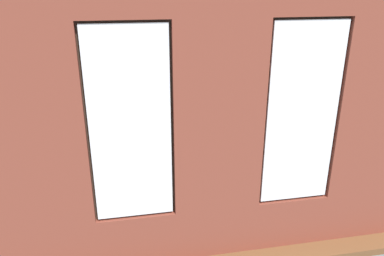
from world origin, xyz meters
name	(u,v)px	position (x,y,z in m)	size (l,w,h in m)	color
ground_plane	(185,171)	(0.00, 0.00, -0.05)	(6.44, 5.44, 0.10)	brown
brick_wall_with_windows	(218,143)	(0.00, 2.34, 1.55)	(5.84, 0.30, 3.19)	brown
white_wall_right	(3,100)	(2.87, 0.20, 1.59)	(0.10, 4.44, 3.19)	white
couch_by_window	(184,205)	(0.30, 1.69, 0.33)	(2.08, 0.87, 0.80)	black
couch_left	(311,157)	(-2.22, 0.61, 0.33)	(0.88, 1.88, 0.80)	black
coffee_table	(194,146)	(-0.21, -0.19, 0.38)	(1.34, 0.80, 0.43)	olive
cup_ceramic	(200,143)	(-0.31, -0.07, 0.48)	(0.09, 0.09, 0.10)	#B23D38
candle_jar	(211,137)	(-0.58, -0.33, 0.48)	(0.08, 0.08, 0.11)	#B7333D
table_plant_small	(174,140)	(0.19, -0.07, 0.57)	(0.17, 0.17, 0.27)	gray
remote_black	(184,141)	(-0.04, -0.29, 0.44)	(0.05, 0.17, 0.02)	black
remote_gray	(194,143)	(-0.21, -0.19, 0.44)	(0.05, 0.17, 0.02)	#59595B
media_console	(43,159)	(2.57, -0.38, 0.27)	(1.00, 0.42, 0.55)	black
tv_flatscreen	(37,125)	(2.57, -0.38, 0.93)	(1.08, 0.20, 0.77)	black
potted_plant_beside_window_right	(95,199)	(1.50, 1.79, 0.63)	(0.69, 0.69, 0.92)	#47423D
potted_plant_by_left_couch	(263,129)	(-1.82, -0.78, 0.38)	(0.32, 0.32, 0.57)	#9E5638
potted_plant_foreground_right	(66,116)	(2.26, -1.67, 0.64)	(0.95, 1.08, 1.19)	brown
potted_plant_corner_near_left	(271,101)	(-2.38, -1.73, 0.69)	(0.95, 1.10, 1.28)	gray
potted_plant_corner_far_left	(362,166)	(-2.37, 1.79, 0.74)	(0.67, 0.67, 1.10)	beige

